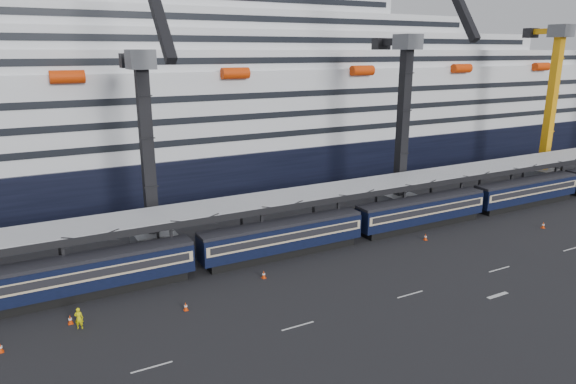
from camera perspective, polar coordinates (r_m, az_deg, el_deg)
name	(u,v)px	position (r m, az deg, el deg)	size (l,w,h in m)	color
ground	(399,274)	(53.83, 12.20, -8.92)	(260.00, 260.00, 0.00)	black
lane_markings	(497,277)	(56.01, 22.17, -8.76)	(111.00, 4.27, 0.02)	beige
train	(309,232)	(57.97, 2.38, -4.42)	(133.05, 3.00, 4.05)	black
canopy	(326,192)	(62.63, 4.21, 0.00)	(130.00, 6.25, 5.53)	#929499
cruise_ship	(220,109)	(89.12, -7.53, 9.16)	(214.09, 28.84, 34.00)	black
crane_dark_near	(148,146)	(57.69, -15.33, 4.96)	(4.50, 17.75, 35.08)	#4F5157
crane_dark_mid	(405,115)	(72.79, 12.91, 8.33)	(4.50, 18.24, 39.64)	#4F5157
crane_yellow_near	(555,98)	(98.04, 27.53, 9.25)	(4.50, 20.12, 40.16)	#4F5157
worker	(79,318)	(46.06, -22.22, -12.86)	(0.68, 0.45, 1.86)	#D9D10B
traffic_cone_a	(0,347)	(45.60, -29.33, -14.82)	(0.41, 0.41, 0.82)	red
traffic_cone_b	(70,319)	(47.32, -23.05, -12.89)	(0.41, 0.41, 0.82)	red
traffic_cone_c	(186,306)	(46.62, -11.30, -12.34)	(0.39, 0.39, 0.78)	red
traffic_cone_d	(264,274)	(51.71, -2.71, -9.12)	(0.40, 0.40, 0.81)	red
traffic_cone_e	(425,237)	(63.65, 15.03, -4.83)	(0.41, 0.41, 0.82)	red
traffic_cone_f	(543,225)	(73.18, 26.50, -3.29)	(0.43, 0.43, 0.85)	red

